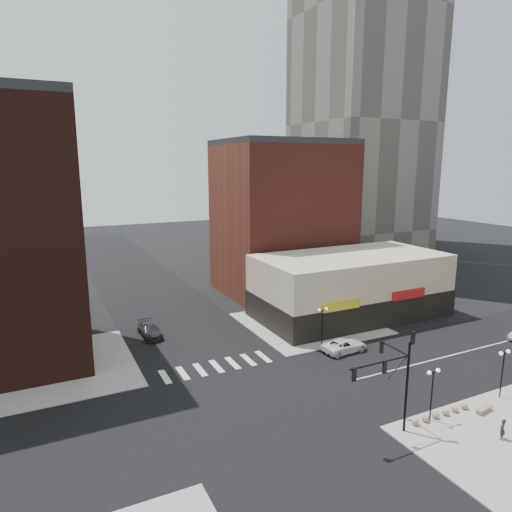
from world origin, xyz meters
TOP-DOWN VIEW (x-y plane):
  - ground at (0.00, 0.00)m, footprint 240.00×240.00m
  - road_ew at (0.00, 0.00)m, footprint 200.00×14.00m
  - road_ns at (0.00, 0.00)m, footprint 14.00×200.00m
  - sidewalk_nw at (-14.50, 14.50)m, footprint 15.00×15.00m
  - sidewalk_ne at (14.50, 14.50)m, footprint 15.00×15.00m
  - building_ne_midrise at (19.00, 29.50)m, footprint 18.00×15.00m
  - tower_near at (40.00, 38.00)m, footprint 20.00×20.00m
  - tower_far at (60.00, 56.00)m, footprint 18.00×18.00m
  - building_ne_row at (21.00, 15.00)m, footprint 24.20×12.20m
  - traffic_signal at (7.24, -7.83)m, footprint 5.59×3.09m
  - street_lamp_se_a at (11.00, -8.00)m, footprint 1.22×0.32m
  - street_lamp_se_b at (19.00, -8.00)m, footprint 1.22×0.32m
  - street_lamp_ne at (12.00, 8.00)m, footprint 1.22×0.32m
  - bollard_row at (12.13, -8.00)m, footprint 5.80×0.55m
  - white_suv at (13.21, 5.65)m, footprint 5.07×2.59m
  - dark_sedan_north at (-4.04, 18.93)m, footprint 2.15×5.02m
  - pedestrian at (13.70, -12.01)m, footprint 0.67×0.57m
  - stone_bench at (15.75, -9.00)m, footprint 1.76×0.77m

SIDE VIEW (x-z plane):
  - ground at x=0.00m, z-range 0.00..0.00m
  - road_ew at x=0.00m, z-range 0.00..0.02m
  - road_ns at x=0.00m, z-range 0.00..0.02m
  - sidewalk_nw at x=-14.50m, z-range 0.00..0.12m
  - sidewalk_ne at x=14.50m, z-range 0.00..0.12m
  - stone_bench at x=15.75m, z-range 0.13..0.53m
  - bollard_row at x=12.13m, z-range 0.12..0.67m
  - white_suv at x=13.21m, z-range 0.00..1.37m
  - dark_sedan_north at x=-4.04m, z-range 0.00..1.44m
  - pedestrian at x=13.70m, z-range 0.12..1.67m
  - street_lamp_se_a at x=11.00m, z-range 1.21..5.37m
  - street_lamp_se_b at x=19.00m, z-range 1.21..5.37m
  - street_lamp_ne at x=12.00m, z-range 1.21..5.37m
  - building_ne_row at x=21.00m, z-range -0.70..7.30m
  - traffic_signal at x=7.24m, z-range 1.07..8.85m
  - building_ne_midrise at x=19.00m, z-range 0.00..22.00m
  - tower_far at x=60.00m, z-range 0.00..82.00m
  - tower_near at x=40.00m, z-range 0.00..90.00m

